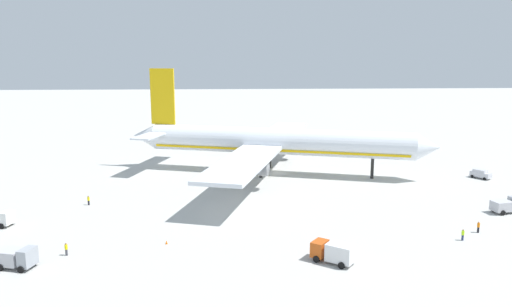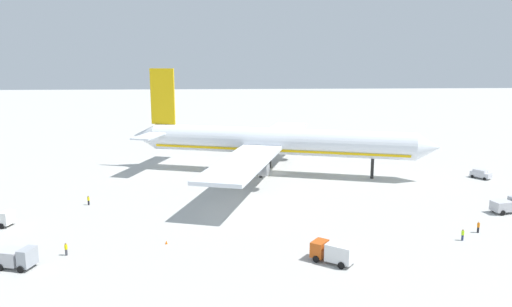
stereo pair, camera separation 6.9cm
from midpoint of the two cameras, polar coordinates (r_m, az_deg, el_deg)
ground_plane at (r=113.58m, az=2.62°, el=-2.29°), size 600.00×600.00×0.00m
airliner at (r=112.52m, az=1.96°, el=1.37°), size 69.89×74.29×23.78m
service_truck_1 at (r=70.58m, az=-26.05°, el=-10.78°), size 5.11×3.73×2.72m
service_truck_4 at (r=95.24m, az=27.19°, el=-5.37°), size 5.51×3.35×2.63m
service_truck_5 at (r=65.92m, az=9.06°, el=-11.20°), size 5.92×5.34×2.72m
service_van at (r=119.32m, az=24.69°, el=-2.16°), size 3.88×4.61×1.97m
baggage_cart_0 at (r=158.36m, az=-0.55°, el=1.67°), size 1.65×3.16×0.40m
baggage_cart_1 at (r=158.49m, az=10.98°, el=1.66°), size 2.90×2.06×1.43m
ground_worker_0 at (r=82.99m, az=24.47°, el=-7.78°), size 0.53×0.53×1.79m
ground_worker_1 at (r=94.30m, az=-18.89°, el=-5.17°), size 0.50×0.50×1.73m
ground_worker_2 at (r=72.27m, az=-21.20°, el=-10.32°), size 0.47×0.47×1.78m
ground_worker_3 at (r=78.74m, az=22.93°, el=-8.70°), size 0.54×0.54×1.71m
traffic_cone_0 at (r=145.27m, az=-8.84°, el=0.67°), size 0.36×0.36×0.55m
traffic_cone_1 at (r=72.73m, az=-10.36°, el=-10.11°), size 0.36×0.36×0.55m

